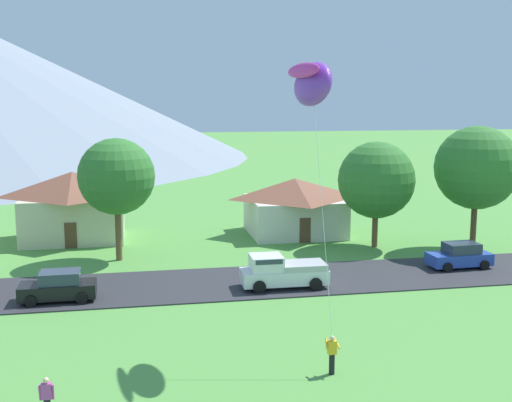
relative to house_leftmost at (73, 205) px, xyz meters
name	(u,v)px	position (x,y,z in m)	size (l,w,h in m)	color
road_strip	(204,284)	(8.96, -14.51, -2.83)	(160.00, 7.13, 0.08)	#2D2D33
house_leftmost	(73,205)	(0.00, 0.00, 0.00)	(8.49, 6.58, 5.55)	beige
house_left_center	(295,205)	(18.07, -1.01, -0.43)	(8.15, 7.49, 4.71)	beige
tree_near_left	(376,180)	(22.97, -6.87, 2.33)	(5.85, 5.85, 8.14)	brown
tree_left_of_center	(116,177)	(3.70, -7.32, 3.08)	(5.35, 5.35, 8.65)	brown
tree_center	(477,168)	(29.97, -9.05, 3.36)	(6.22, 6.22, 9.36)	brown
parked_car_black_west_end	(59,287)	(0.57, -16.22, -2.01)	(4.21, 2.10, 1.68)	black
parked_car_blue_mid_west	(460,256)	(26.30, -13.88, -2.01)	(4.27, 2.21, 1.68)	#2847A8
pickup_truck_white_west_side	(282,271)	(13.51, -16.05, -1.82)	(5.22, 2.37, 1.99)	white
kite_flyer_with_kite	(312,87)	(12.91, -24.34, 9.00)	(1.94, 5.94, 13.07)	black
watcher_person	(47,399)	(1.73, -30.19, -2.00)	(0.56, 0.24, 1.68)	black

